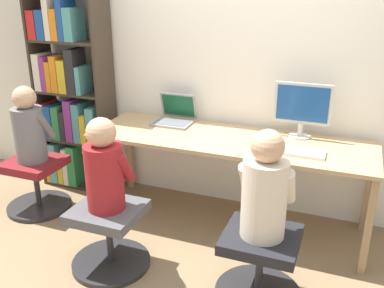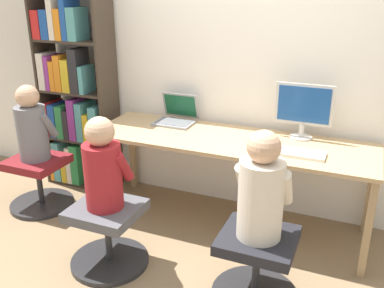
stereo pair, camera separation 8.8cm
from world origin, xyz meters
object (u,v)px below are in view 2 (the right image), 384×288
at_px(keyboard, 297,153).
at_px(desktop_monitor, 303,109).
at_px(office_chair_left, 256,265).
at_px(person_at_monitor, 261,190).
at_px(bookshelf, 72,96).
at_px(person_near_shelf, 32,126).
at_px(office_chair_side, 39,181).
at_px(office_chair_right, 108,234).
at_px(person_at_laptop, 103,167).
at_px(laptop, 176,117).

bearing_deg(keyboard, desktop_monitor, 94.97).
relative_size(keyboard, office_chair_left, 0.71).
height_order(person_at_monitor, bookshelf, bookshelf).
bearing_deg(office_chair_left, person_near_shelf, 168.27).
bearing_deg(person_near_shelf, office_chair_side, -90.00).
height_order(office_chair_right, bookshelf, bookshelf).
relative_size(desktop_monitor, person_at_laptop, 0.68).
xyz_separation_m(desktop_monitor, office_chair_left, (-0.06, -1.04, -0.75)).
bearing_deg(desktop_monitor, person_near_shelf, -164.54).
bearing_deg(office_chair_side, keyboard, 6.43).
xyz_separation_m(desktop_monitor, bookshelf, (-2.15, -0.06, -0.10)).
bearing_deg(office_chair_right, keyboard, 32.47).
relative_size(laptop, office_chair_left, 0.59).
relative_size(office_chair_left, office_chair_side, 1.00).
xyz_separation_m(keyboard, person_at_laptop, (-1.15, -0.73, -0.01)).
xyz_separation_m(office_chair_right, bookshelf, (-1.02, 1.03, 0.65)).
bearing_deg(laptop, keyboard, -16.64).
bearing_deg(office_chair_right, desktop_monitor, 44.14).
relative_size(office_chair_right, office_chair_side, 1.00).
bearing_deg(laptop, office_chair_side, -152.02).
bearing_deg(person_at_laptop, desktop_monitor, 44.03).
height_order(office_chair_left, person_at_laptop, person_at_laptop).
bearing_deg(office_chair_left, office_chair_side, 168.39).
bearing_deg(desktop_monitor, keyboard, -85.03).
bearing_deg(person_at_monitor, laptop, 135.28).
distance_m(laptop, person_at_laptop, 1.06).
distance_m(laptop, keyboard, 1.16).
bearing_deg(desktop_monitor, person_at_laptop, -135.97).
distance_m(office_chair_right, person_near_shelf, 1.26).
height_order(person_at_monitor, person_at_laptop, person_at_monitor).
xyz_separation_m(office_chair_left, office_chair_side, (-2.11, 0.43, 0.00)).
bearing_deg(office_chair_left, person_at_monitor, 90.00).
xyz_separation_m(keyboard, office_chair_right, (-1.15, -0.73, -0.53)).
bearing_deg(desktop_monitor, bookshelf, -178.36).
bearing_deg(person_at_laptop, keyboard, 32.32).
bearing_deg(desktop_monitor, office_chair_side, -164.43).
height_order(office_chair_left, person_near_shelf, person_near_shelf).
relative_size(bookshelf, person_near_shelf, 2.89).
relative_size(keyboard, office_chair_side, 0.71).
bearing_deg(bookshelf, office_chair_side, -92.06).
distance_m(keyboard, person_at_monitor, 0.68).
xyz_separation_m(person_at_laptop, bookshelf, (-1.02, 1.02, 0.14)).
height_order(laptop, keyboard, laptop).
height_order(desktop_monitor, office_chair_right, desktop_monitor).
bearing_deg(office_chair_right, office_chair_side, 154.92).
height_order(keyboard, office_chair_right, keyboard).
distance_m(laptop, office_chair_side, 1.36).
relative_size(office_chair_left, person_near_shelf, 0.86).
bearing_deg(laptop, person_near_shelf, -152.21).
bearing_deg(office_chair_right, person_at_monitor, 3.19).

